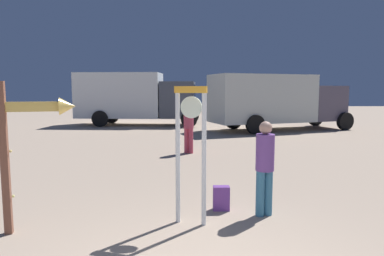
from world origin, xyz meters
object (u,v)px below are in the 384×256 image
object	(u,v)px
backpack	(221,198)
arrow_sign	(30,134)
person_distant	(189,125)
box_truck_far	(134,97)
box_truck_near	(275,100)
standing_clock	(191,142)
person_near_clock	(265,163)

from	to	relation	value
backpack	arrow_sign	bearing A→B (deg)	-163.49
person_distant	box_truck_far	world-z (taller)	box_truck_far
backpack	box_truck_near	size ratio (longest dim) A/B	0.05
standing_clock	arrow_sign	world-z (taller)	arrow_sign
standing_clock	person_near_clock	xyz separation A→B (m)	(1.20, 0.31, -0.41)
box_truck_near	standing_clock	bearing A→B (deg)	-109.99
person_distant	box_truck_far	bearing A→B (deg)	109.14
box_truck_near	box_truck_far	world-z (taller)	box_truck_far
person_distant	box_truck_near	bearing A→B (deg)	55.05
backpack	box_truck_near	xyz separation A→B (m)	(3.93, 11.68, 1.33)
standing_clock	backpack	world-z (taller)	standing_clock
arrow_sign	person_near_clock	world-z (taller)	arrow_sign
person_near_clock	backpack	bearing A→B (deg)	158.45
arrow_sign	person_near_clock	xyz separation A→B (m)	(3.48, 0.57, -0.57)
standing_clock	person_near_clock	size ratio (longest dim) A/B	1.36
arrow_sign	box_truck_far	size ratio (longest dim) A/B	0.30
standing_clock	backpack	xyz separation A→B (m)	(0.53, 0.58, -1.07)
arrow_sign	person_distant	size ratio (longest dim) A/B	1.29
backpack	box_truck_near	distance (m)	12.40
standing_clock	person_near_clock	bearing A→B (deg)	14.63
arrow_sign	box_truck_near	xyz separation A→B (m)	(6.74, 12.51, 0.11)
person_near_clock	person_distant	world-z (taller)	person_distant
person_distant	backpack	bearing A→B (deg)	-84.42
box_truck_far	person_near_clock	bearing A→B (deg)	-73.51
person_distant	box_truck_far	xyz separation A→B (m)	(-3.13, 9.02, 0.71)
standing_clock	arrow_sign	distance (m)	2.30
standing_clock	backpack	bearing A→B (deg)	47.64
standing_clock	person_distant	xyz separation A→B (m)	(0.01, 5.89, -0.34)
person_distant	arrow_sign	bearing A→B (deg)	-110.40
person_near_clock	box_truck_near	size ratio (longest dim) A/B	0.20
backpack	box_truck_near	world-z (taller)	box_truck_near
backpack	person_distant	bearing A→B (deg)	95.58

